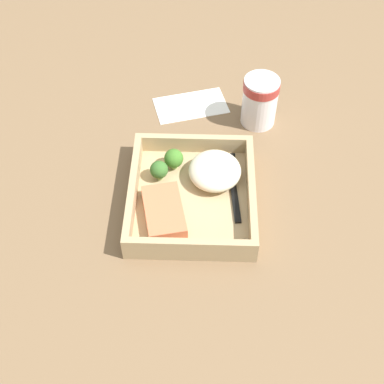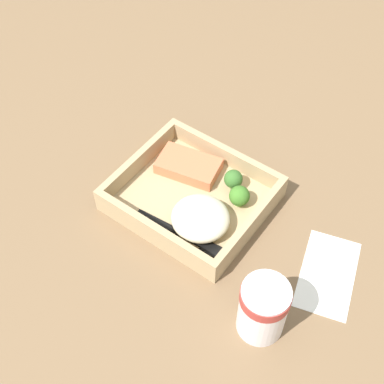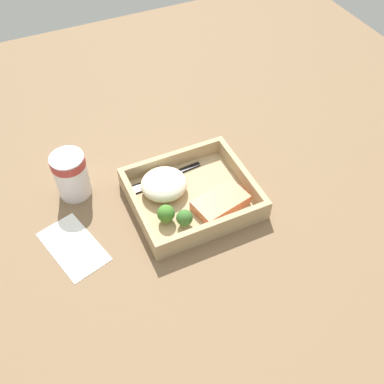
% 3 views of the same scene
% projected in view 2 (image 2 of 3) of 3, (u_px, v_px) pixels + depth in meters
% --- Properties ---
extents(ground_plane, '(1.60, 1.60, 0.02)m').
position_uv_depth(ground_plane, '(192.00, 205.00, 0.92)').
color(ground_plane, brown).
extents(takeout_tray, '(0.24, 0.21, 0.01)m').
position_uv_depth(takeout_tray, '(192.00, 200.00, 0.91)').
color(takeout_tray, tan).
rests_on(takeout_tray, ground_plane).
extents(tray_rim, '(0.24, 0.21, 0.03)m').
position_uv_depth(tray_rim, '(192.00, 191.00, 0.89)').
color(tray_rim, tan).
rests_on(tray_rim, takeout_tray).
extents(salmon_fillet, '(0.12, 0.08, 0.02)m').
position_uv_depth(salmon_fillet, '(188.00, 166.00, 0.93)').
color(salmon_fillet, '#DA714A').
rests_on(salmon_fillet, takeout_tray).
extents(mashed_potatoes, '(0.10, 0.09, 0.04)m').
position_uv_depth(mashed_potatoes, '(200.00, 218.00, 0.85)').
color(mashed_potatoes, beige).
rests_on(mashed_potatoes, takeout_tray).
extents(broccoli_floret_1, '(0.03, 0.03, 0.04)m').
position_uv_depth(broccoli_floret_1, '(239.00, 196.00, 0.88)').
color(broccoli_floret_1, '#85A85C').
rests_on(broccoli_floret_1, takeout_tray).
extents(broccoli_floret_2, '(0.03, 0.03, 0.04)m').
position_uv_depth(broccoli_floret_2, '(233.00, 179.00, 0.90)').
color(broccoli_floret_2, '#799757').
rests_on(broccoli_floret_2, takeout_tray).
extents(fork, '(0.16, 0.03, 0.00)m').
position_uv_depth(fork, '(184.00, 235.00, 0.85)').
color(fork, black).
rests_on(fork, takeout_tray).
extents(paper_cup, '(0.07, 0.07, 0.10)m').
position_uv_depth(paper_cup, '(263.00, 307.00, 0.73)').
color(paper_cup, white).
rests_on(paper_cup, ground_plane).
extents(receipt_slip, '(0.12, 0.16, 0.00)m').
position_uv_depth(receipt_slip, '(328.00, 274.00, 0.82)').
color(receipt_slip, white).
rests_on(receipt_slip, ground_plane).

